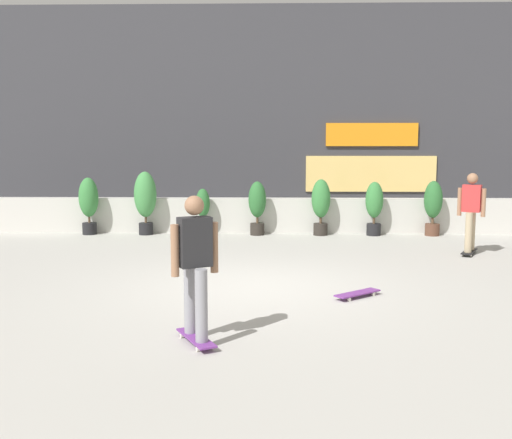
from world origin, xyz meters
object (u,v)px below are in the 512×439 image
Objects in this scene: potted_plant_5 at (374,205)px; potted_plant_6 at (433,205)px; skater_far_right at (471,210)px; potted_plant_4 at (321,203)px; skater_by_wall_left at (195,262)px; potted_plant_2 at (203,211)px; potted_plant_0 at (89,202)px; potted_plant_3 at (257,205)px; skateboard_near_camera at (357,293)px; potted_plant_1 at (145,198)px.

potted_plant_5 is 0.98× the size of potted_plant_6.
potted_plant_4 is at bearing 137.60° from skater_far_right.
potted_plant_2 is at bearing 95.97° from skater_by_wall_left.
skater_far_right is at bearing -16.63° from potted_plant_0.
potted_plant_0 is at bearing -180.00° from potted_plant_5.
potted_plant_3 reaches higher than skateboard_near_camera.
skater_far_right reaches higher than potted_plant_3.
potted_plant_2 is at bearing 0.00° from potted_plant_0.
potted_plant_1 is at bearing -180.00° from potted_plant_5.
skateboard_near_camera is (1.64, -6.20, -0.71)m from potted_plant_3.
potted_plant_2 is 4.34m from potted_plant_5.
potted_plant_5 reaches higher than potted_plant_2.
potted_plant_6 reaches higher than skateboard_near_camera.
potted_plant_0 is 1.07× the size of potted_plant_5.
potted_plant_4 reaches higher than potted_plant_2.
potted_plant_3 reaches higher than potted_plant_5.
potted_plant_1 is 1.36× the size of potted_plant_2.
potted_plant_1 is 4.46m from potted_plant_4.
skater_far_right is (0.06, -2.62, 0.15)m from potted_plant_6.
potted_plant_1 is 1.50m from potted_plant_2.
potted_plant_2 is 0.83× the size of potted_plant_4.
potted_plant_6 is (8.73, 0.00, -0.05)m from potted_plant_0.
skater_by_wall_left reaches higher than potted_plant_1.
potted_plant_2 is 3.00m from potted_plant_4.
potted_plant_3 is 8.33m from skater_by_wall_left.
skateboard_near_camera is (4.48, -6.20, -0.88)m from potted_plant_1.
potted_plant_4 is 1.03× the size of potted_plant_6.
potted_plant_0 is 2.93m from potted_plant_2.
skater_far_right is at bearing -42.40° from potted_plant_4.
potted_plant_3 is at bearing 86.46° from skater_by_wall_left.
potted_plant_0 is at bearing 180.00° from potted_plant_6.
skater_by_wall_left reaches higher than potted_plant_5.
skater_far_right is (8.79, -2.62, 0.10)m from potted_plant_0.
potted_plant_6 is (7.27, 0.00, -0.16)m from potted_plant_1.
potted_plant_1 reaches higher than potted_plant_4.
potted_plant_5 is at bearing 0.00° from potted_plant_2.
potted_plant_1 reaches higher than potted_plant_6.
potted_plant_4 is 3.89m from skater_far_right.
potted_plant_3 is at bearing 0.00° from potted_plant_2.
potted_plant_0 reaches higher than potted_plant_2.
potted_plant_2 is (2.92, 0.00, -0.22)m from potted_plant_0.
potted_plant_3 is (2.85, 0.00, -0.17)m from potted_plant_1.
skateboard_near_camera is at bearing -128.55° from skater_far_right.
potted_plant_5 is at bearing 0.00° from potted_plant_0.
potted_plant_5 reaches higher than skateboard_near_camera.
skater_far_right is at bearing 51.45° from skateboard_near_camera.
skateboard_near_camera is at bearing -46.22° from potted_plant_0.
potted_plant_0 is 1.07× the size of potted_plant_3.
potted_plant_5 is 6.38m from skateboard_near_camera.
potted_plant_5 is 9.00m from skater_by_wall_left.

